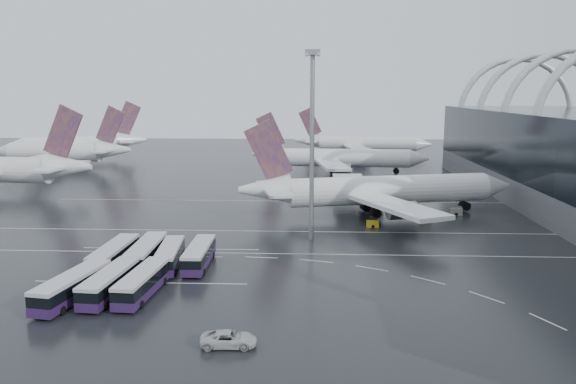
{
  "coord_description": "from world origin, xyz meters",
  "views": [
    {
      "loc": [
        -1.64,
        -84.96,
        24.56
      ],
      "look_at": [
        -5.96,
        12.77,
        7.0
      ],
      "focal_mm": 35.0,
      "sensor_mm": 36.0,
      "label": 1
    }
  ],
  "objects_px": {
    "jet_remote_mid": "(64,152)",
    "jet_remote_far": "(81,144)",
    "airliner_gate_b": "(336,158)",
    "gse_cart_belly_c": "(373,224)",
    "airliner_gate_c": "(360,144)",
    "gse_cart_belly_a": "(426,215)",
    "airliner_main": "(376,191)",
    "bus_row_near_b": "(146,253)",
    "bus_row_far_b": "(110,282)",
    "floodlight_mast": "(312,123)",
    "gse_cart_belly_b": "(455,210)",
    "jet_remote_west": "(1,170)",
    "van_curve_a": "(229,339)",
    "bus_row_near_a": "(114,255)",
    "bus_row_near_d": "(199,255)",
    "bus_row_near_c": "(170,255)",
    "gse_cart_belly_d": "(455,212)",
    "bus_row_far_c": "(142,282)",
    "gse_cart_belly_e": "(401,206)",
    "bus_row_far_a": "(72,286)"
  },
  "relations": [
    {
      "from": "jet_remote_mid",
      "to": "gse_cart_belly_c",
      "type": "bearing_deg",
      "value": 143.79
    },
    {
      "from": "airliner_main",
      "to": "bus_row_near_b",
      "type": "xyz_separation_m",
      "value": [
        -36.39,
        -35.06,
        -3.06
      ]
    },
    {
      "from": "bus_row_near_a",
      "to": "bus_row_near_d",
      "type": "relative_size",
      "value": 1.06
    },
    {
      "from": "jet_remote_far",
      "to": "bus_row_far_a",
      "type": "bearing_deg",
      "value": 90.36
    },
    {
      "from": "bus_row_far_b",
      "to": "van_curve_a",
      "type": "bearing_deg",
      "value": -123.98
    },
    {
      "from": "bus_row_near_c",
      "to": "van_curve_a",
      "type": "bearing_deg",
      "value": -159.71
    },
    {
      "from": "bus_row_far_c",
      "to": "gse_cart_belly_b",
      "type": "xyz_separation_m",
      "value": [
        49.97,
        49.75,
        -1.02
      ]
    },
    {
      "from": "bus_row_near_b",
      "to": "van_curve_a",
      "type": "relative_size",
      "value": 2.44
    },
    {
      "from": "gse_cart_belly_a",
      "to": "jet_remote_mid",
      "type": "bearing_deg",
      "value": 146.58
    },
    {
      "from": "airliner_main",
      "to": "gse_cart_belly_a",
      "type": "height_order",
      "value": "airliner_main"
    },
    {
      "from": "van_curve_a",
      "to": "jet_remote_far",
      "type": "bearing_deg",
      "value": 24.14
    },
    {
      "from": "bus_row_near_c",
      "to": "gse_cart_belly_e",
      "type": "bearing_deg",
      "value": -49.1
    },
    {
      "from": "airliner_gate_c",
      "to": "bus_row_near_b",
      "type": "bearing_deg",
      "value": -101.89
    },
    {
      "from": "bus_row_near_b",
      "to": "airliner_gate_b",
      "type": "bearing_deg",
      "value": -19.65
    },
    {
      "from": "bus_row_near_a",
      "to": "bus_row_near_c",
      "type": "distance_m",
      "value": 7.78
    },
    {
      "from": "jet_remote_far",
      "to": "gse_cart_belly_d",
      "type": "height_order",
      "value": "jet_remote_far"
    },
    {
      "from": "jet_remote_mid",
      "to": "gse_cart_belly_d",
      "type": "relative_size",
      "value": 18.41
    },
    {
      "from": "bus_row_far_b",
      "to": "gse_cart_belly_c",
      "type": "distance_m",
      "value": 51.27
    },
    {
      "from": "airliner_main",
      "to": "gse_cart_belly_a",
      "type": "distance_m",
      "value": 10.88
    },
    {
      "from": "bus_row_near_a",
      "to": "gse_cart_belly_c",
      "type": "xyz_separation_m",
      "value": [
        39.04,
        25.75,
        -1.19
      ]
    },
    {
      "from": "bus_row_near_d",
      "to": "bus_row_near_c",
      "type": "bearing_deg",
      "value": 95.47
    },
    {
      "from": "bus_row_near_d",
      "to": "jet_remote_far",
      "type": "bearing_deg",
      "value": 27.99
    },
    {
      "from": "gse_cart_belly_e",
      "to": "jet_remote_west",
      "type": "bearing_deg",
      "value": 170.24
    },
    {
      "from": "bus_row_far_c",
      "to": "bus_row_near_c",
      "type": "bearing_deg",
      "value": 2.51
    },
    {
      "from": "jet_remote_far",
      "to": "bus_row_near_d",
      "type": "height_order",
      "value": "jet_remote_far"
    },
    {
      "from": "airliner_main",
      "to": "bus_row_far_c",
      "type": "relative_size",
      "value": 4.49
    },
    {
      "from": "airliner_gate_b",
      "to": "floodlight_mast",
      "type": "xyz_separation_m",
      "value": [
        -7.23,
        -77.44,
        14.94
      ]
    },
    {
      "from": "airliner_main",
      "to": "airliner_gate_c",
      "type": "height_order",
      "value": "airliner_main"
    },
    {
      "from": "airliner_gate_b",
      "to": "bus_row_near_b",
      "type": "height_order",
      "value": "airliner_gate_b"
    },
    {
      "from": "bus_row_far_c",
      "to": "floodlight_mast",
      "type": "relative_size",
      "value": 0.41
    },
    {
      "from": "bus_row_near_c",
      "to": "gse_cart_belly_d",
      "type": "relative_size",
      "value": 4.91
    },
    {
      "from": "floodlight_mast",
      "to": "gse_cart_belly_b",
      "type": "relative_size",
      "value": 12.76
    },
    {
      "from": "airliner_gate_b",
      "to": "gse_cart_belly_c",
      "type": "xyz_separation_m",
      "value": [
        4.02,
        -68.32,
        -4.04
      ]
    },
    {
      "from": "airliner_gate_b",
      "to": "jet_remote_west",
      "type": "relative_size",
      "value": 1.07
    },
    {
      "from": "jet_remote_west",
      "to": "gse_cart_belly_e",
      "type": "xyz_separation_m",
      "value": [
        95.63,
        -16.45,
        -4.94
      ]
    },
    {
      "from": "airliner_gate_b",
      "to": "bus_row_near_c",
      "type": "xyz_separation_m",
      "value": [
        -27.28,
        -93.36,
        -2.98
      ]
    },
    {
      "from": "airliner_gate_c",
      "to": "bus_row_near_d",
      "type": "distance_m",
      "value": 144.66
    },
    {
      "from": "bus_row_near_b",
      "to": "bus_row_far_a",
      "type": "xyz_separation_m",
      "value": [
        -4.74,
        -14.07,
        -0.05
      ]
    },
    {
      "from": "bus_row_far_b",
      "to": "gse_cart_belly_a",
      "type": "xyz_separation_m",
      "value": [
        46.87,
        44.98,
        -1.12
      ]
    },
    {
      "from": "bus_row_far_b",
      "to": "bus_row_near_c",
      "type": "bearing_deg",
      "value": -15.42
    },
    {
      "from": "airliner_gate_c",
      "to": "gse_cart_belly_a",
      "type": "distance_m",
      "value": 108.01
    },
    {
      "from": "bus_row_far_b",
      "to": "airliner_gate_b",
      "type": "bearing_deg",
      "value": -12.25
    },
    {
      "from": "jet_remote_west",
      "to": "gse_cart_belly_c",
      "type": "xyz_separation_m",
      "value": [
        87.91,
        -32.67,
        -4.99
      ]
    },
    {
      "from": "jet_remote_far",
      "to": "bus_row_far_b",
      "type": "bearing_deg",
      "value": 92.02
    },
    {
      "from": "bus_row_near_b",
      "to": "bus_row_far_c",
      "type": "distance_m",
      "value": 12.48
    },
    {
      "from": "jet_remote_mid",
      "to": "jet_remote_far",
      "type": "distance_m",
      "value": 24.87
    },
    {
      "from": "bus_row_far_a",
      "to": "gse_cart_belly_e",
      "type": "xyz_separation_m",
      "value": [
        47.27,
        54.86,
        -1.12
      ]
    },
    {
      "from": "gse_cart_belly_e",
      "to": "gse_cart_belly_a",
      "type": "bearing_deg",
      "value": -66.37
    },
    {
      "from": "airliner_gate_b",
      "to": "jet_remote_far",
      "type": "height_order",
      "value": "jet_remote_far"
    },
    {
      "from": "bus_row_near_c",
      "to": "bus_row_near_d",
      "type": "relative_size",
      "value": 0.99
    }
  ]
}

